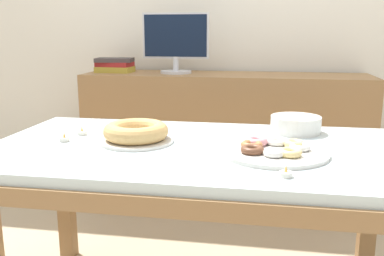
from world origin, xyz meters
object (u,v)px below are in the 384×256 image
object	(u,v)px
computer_monitor	(176,43)
cake_chocolate_round	(136,133)
book_stack	(115,65)
plate_stack	(296,124)
pastry_platter	(273,150)
tealight_right_edge	(64,139)
tealight_left_edge	(286,174)
tealight_centre	(82,133)

from	to	relation	value
computer_monitor	cake_chocolate_round	bearing A→B (deg)	-85.80
book_stack	plate_stack	world-z (taller)	book_stack
computer_monitor	pastry_platter	world-z (taller)	computer_monitor
plate_stack	tealight_right_edge	xyz separation A→B (m)	(-0.89, -0.31, -0.02)
book_stack	tealight_left_edge	xyz separation A→B (m)	(1.05, -1.48, -0.19)
computer_monitor	cake_chocolate_round	world-z (taller)	computer_monitor
computer_monitor	plate_stack	world-z (taller)	computer_monitor
cake_chocolate_round	tealight_right_edge	size ratio (longest dim) A/B	7.20
pastry_platter	tealight_left_edge	distance (m)	0.25
tealight_left_edge	pastry_platter	bearing A→B (deg)	97.51
plate_stack	tealight_right_edge	bearing A→B (deg)	-160.99
cake_chocolate_round	tealight_left_edge	distance (m)	0.64
tealight_right_edge	tealight_centre	world-z (taller)	same
book_stack	tealight_right_edge	xyz separation A→B (m)	(0.22, -1.20, -0.19)
tealight_centre	book_stack	bearing A→B (deg)	102.47
pastry_platter	plate_stack	size ratio (longest dim) A/B	1.79
tealight_left_edge	tealight_centre	xyz separation A→B (m)	(-0.81, 0.39, 0.00)
pastry_platter	tealight_centre	bearing A→B (deg)	168.99
cake_chocolate_round	tealight_right_edge	bearing A→B (deg)	-172.42
computer_monitor	book_stack	distance (m)	0.43
computer_monitor	tealight_left_edge	bearing A→B (deg)	-66.68
tealight_centre	computer_monitor	bearing A→B (deg)	81.08
computer_monitor	tealight_centre	bearing A→B (deg)	-98.92
plate_stack	tealight_left_edge	distance (m)	0.59
tealight_centre	pastry_platter	bearing A→B (deg)	-11.01
tealight_left_edge	tealight_centre	distance (m)	0.90
book_stack	pastry_platter	xyz separation A→B (m)	(1.02, -1.24, -0.19)
computer_monitor	tealight_centre	world-z (taller)	computer_monitor
cake_chocolate_round	computer_monitor	bearing A→B (deg)	94.20
pastry_platter	tealight_right_edge	distance (m)	0.80
tealight_left_edge	tealight_right_edge	size ratio (longest dim) A/B	1.00
book_stack	plate_stack	size ratio (longest dim) A/B	1.19
tealight_left_edge	plate_stack	bearing A→B (deg)	83.78
book_stack	pastry_platter	distance (m)	1.61
book_stack	tealight_centre	size ratio (longest dim) A/B	6.24
pastry_platter	tealight_left_edge	world-z (taller)	pastry_platter
cake_chocolate_round	tealight_centre	xyz separation A→B (m)	(-0.26, 0.08, -0.03)
pastry_platter	computer_monitor	bearing A→B (deg)	116.11
tealight_right_edge	tealight_centre	distance (m)	0.12
cake_chocolate_round	tealight_left_edge	bearing A→B (deg)	-29.88
computer_monitor	pastry_platter	xyz separation A→B (m)	(0.61, -1.24, -0.33)
tealight_right_edge	book_stack	bearing A→B (deg)	100.28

